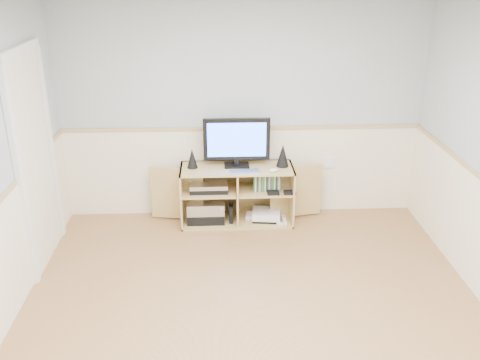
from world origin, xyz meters
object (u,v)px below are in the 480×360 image
keyboard (245,172)px  game_consoles (265,215)px  monitor (237,141)px  media_cabinet (237,192)px

keyboard → game_consoles: keyboard is taller
monitor → game_consoles: size_ratio=1.58×
media_cabinet → monitor: 0.61m
keyboard → media_cabinet: bearing=104.8°
media_cabinet → keyboard: (0.08, -0.20, 0.32)m
media_cabinet → monitor: bearing=-90.0°
monitor → media_cabinet: bearing=90.0°
keyboard → game_consoles: 0.64m
monitor → keyboard: bearing=-66.5°
media_cabinet → game_consoles: 0.42m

